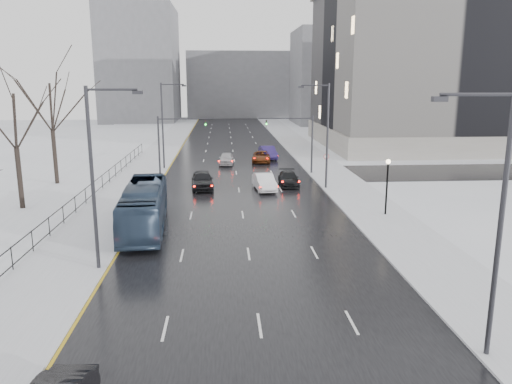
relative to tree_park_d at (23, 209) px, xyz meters
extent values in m
cube|color=black|center=(17.80, 26.00, 0.02)|extent=(16.00, 150.00, 0.04)
cube|color=black|center=(17.80, 14.00, 0.02)|extent=(130.00, 10.00, 0.04)
cube|color=silver|center=(7.30, 26.00, 0.08)|extent=(5.00, 150.00, 0.16)
cube|color=silver|center=(28.30, 26.00, 0.08)|extent=(5.00, 150.00, 0.16)
cube|color=white|center=(-2.20, 26.00, 0.06)|extent=(14.00, 150.00, 0.12)
cube|color=black|center=(4.80, -4.00, 1.41)|extent=(0.04, 70.00, 0.05)
cube|color=black|center=(4.80, -4.00, 0.41)|extent=(0.04, 70.00, 0.05)
cylinder|color=black|center=(4.80, -4.00, 0.81)|extent=(0.06, 0.06, 1.30)
cylinder|color=#2D2D33|center=(26.20, -24.00, 5.00)|extent=(0.20, 0.20, 10.00)
cylinder|color=#2D2D33|center=(24.90, -24.00, 9.80)|extent=(2.60, 0.12, 0.12)
cube|color=#2D2D33|center=(23.60, -24.00, 9.65)|extent=(0.50, 0.25, 0.18)
cylinder|color=#2D2D33|center=(26.20, 6.00, 5.00)|extent=(0.20, 0.20, 10.00)
cylinder|color=#2D2D33|center=(24.90, 6.00, 9.80)|extent=(2.60, 0.12, 0.12)
cube|color=#2D2D33|center=(23.60, 6.00, 9.65)|extent=(0.50, 0.25, 0.18)
cylinder|color=#2D2D33|center=(9.40, -14.00, 5.00)|extent=(0.20, 0.20, 10.00)
cylinder|color=#2D2D33|center=(10.70, -14.00, 9.80)|extent=(2.60, 0.12, 0.12)
cube|color=#2D2D33|center=(12.00, -14.00, 9.65)|extent=(0.50, 0.25, 0.18)
cylinder|color=#2D2D33|center=(9.40, 18.00, 5.00)|extent=(0.20, 0.20, 10.00)
cylinder|color=#2D2D33|center=(10.70, 18.00, 9.80)|extent=(2.60, 0.12, 0.12)
cube|color=#2D2D33|center=(12.00, 18.00, 9.65)|extent=(0.50, 0.25, 0.18)
cylinder|color=black|center=(28.80, -4.00, 2.16)|extent=(0.14, 0.14, 4.00)
sphere|color=#FFE5B2|center=(28.80, -4.00, 4.26)|extent=(0.36, 0.36, 0.36)
cylinder|color=#2D2D33|center=(26.20, 14.00, 3.25)|extent=(0.20, 0.20, 6.50)
cylinder|color=#2D2D33|center=(23.20, 14.00, 6.20)|extent=(6.00, 0.12, 0.12)
imported|color=#2D2D33|center=(21.10, 14.00, 5.60)|extent=(0.15, 0.18, 0.90)
sphere|color=#19FF33|center=(21.10, 13.85, 5.60)|extent=(0.16, 0.16, 0.16)
cylinder|color=#2D2D33|center=(9.40, 14.00, 3.25)|extent=(0.20, 0.20, 6.50)
cylinder|color=#2D2D33|center=(12.40, 14.00, 6.20)|extent=(6.00, 0.12, 0.12)
imported|color=#2D2D33|center=(14.50, 14.00, 5.60)|extent=(0.15, 0.18, 0.90)
sphere|color=#19FF33|center=(14.50, 13.85, 5.60)|extent=(0.16, 0.16, 0.16)
cylinder|color=#2D2D33|center=(27.00, 10.00, 1.41)|extent=(0.06, 0.06, 2.50)
cylinder|color=white|center=(27.00, 10.00, 2.56)|extent=(0.60, 0.03, 0.60)
torus|color=#B20C0C|center=(27.00, 10.00, 2.56)|extent=(0.58, 0.06, 0.58)
cube|color=gray|center=(52.80, 38.00, 12.00)|extent=(40.00, 30.00, 24.00)
cube|color=gray|center=(52.80, 38.00, 1.50)|extent=(40.60, 30.60, 3.00)
cube|color=slate|center=(45.80, 81.00, 11.00)|extent=(24.00, 20.00, 22.00)
cube|color=slate|center=(-4.20, 91.00, 14.00)|extent=(18.00, 22.00, 28.00)
cube|color=slate|center=(21.80, 106.00, 9.00)|extent=(30.00, 18.00, 18.00)
imported|color=#2B3D55|center=(10.80, -6.37, 1.63)|extent=(3.45, 11.55, 3.17)
imported|color=black|center=(14.30, 6.83, 0.90)|extent=(2.39, 5.18, 1.72)
imported|color=white|center=(20.22, 5.79, 0.83)|extent=(2.18, 4.93, 1.57)
imported|color=#652D11|center=(21.25, 22.54, 0.73)|extent=(2.85, 5.19, 1.38)
imported|color=black|center=(22.83, 7.81, 0.71)|extent=(2.01, 4.70, 1.35)
imported|color=#B9B9BE|center=(16.74, 20.83, 0.78)|extent=(2.01, 4.46, 1.49)
imported|color=navy|center=(22.30, 25.20, 0.87)|extent=(2.31, 5.22, 1.67)
camera|label=1|loc=(16.36, -40.47, 10.26)|focal=35.00mm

